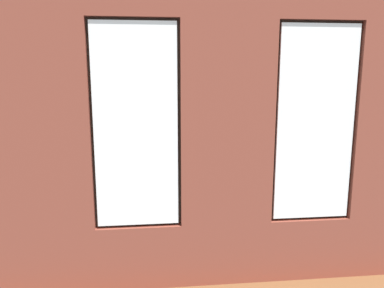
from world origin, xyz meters
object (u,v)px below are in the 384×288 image
(cup_ceramic, at_px, (176,168))
(potted_plant_near_tv, at_px, (39,194))
(candle_jar, at_px, (156,170))
(potted_plant_foreground_right, at_px, (70,143))
(potted_plant_mid_room_small, at_px, (246,164))
(couch_by_window, at_px, (183,229))
(potted_plant_by_left_couch, at_px, (285,160))
(potted_plant_between_couches, at_px, (289,193))
(coffee_table, at_px, (176,173))
(couch_left, at_px, (332,177))
(papasan_chair, at_px, (135,153))
(remote_gray, at_px, (194,167))
(media_console, at_px, (23,194))
(tv_flatscreen, at_px, (20,158))

(cup_ceramic, distance_m, potted_plant_near_tv, 2.57)
(candle_jar, bearing_deg, cup_ceramic, -162.43)
(potted_plant_foreground_right, xyz_separation_m, potted_plant_mid_room_small, (-3.72, 1.40, -0.25))
(couch_by_window, bearing_deg, potted_plant_by_left_couch, -126.52)
(potted_plant_mid_room_small, distance_m, potted_plant_between_couches, 2.86)
(coffee_table, bearing_deg, potted_plant_by_left_couch, -158.81)
(couch_left, xyz_separation_m, potted_plant_near_tv, (4.89, 1.13, 0.22))
(coffee_table, xyz_separation_m, cup_ceramic, (0.00, -0.00, 0.10))
(coffee_table, distance_m, potted_plant_by_left_couch, 2.63)
(coffee_table, relative_size, papasan_chair, 1.09)
(coffee_table, relative_size, remote_gray, 7.55)
(potted_plant_mid_room_small, bearing_deg, couch_left, 149.22)
(media_console, relative_size, potted_plant_near_tv, 1.37)
(media_console, bearing_deg, papasan_chair, -130.87)
(potted_plant_between_couches, bearing_deg, tv_flatscreen, -25.66)
(potted_plant_by_left_couch, bearing_deg, potted_plant_near_tv, 29.30)
(candle_jar, distance_m, potted_plant_between_couches, 2.84)
(coffee_table, height_order, media_console, media_console)
(couch_by_window, bearing_deg, potted_plant_between_couches, -177.88)
(potted_plant_foreground_right, height_order, potted_plant_between_couches, potted_plant_between_couches)
(couch_left, bearing_deg, media_console, -88.72)
(tv_flatscreen, distance_m, potted_plant_between_couches, 4.27)
(potted_plant_mid_room_small, bearing_deg, candle_jar, 16.27)
(coffee_table, distance_m, tv_flatscreen, 2.69)
(remote_gray, bearing_deg, candle_jar, 84.02)
(couch_by_window, xyz_separation_m, papasan_chair, (0.73, -3.94, 0.13))
(candle_jar, distance_m, potted_plant_by_left_couch, 3.04)
(cup_ceramic, bearing_deg, papasan_chair, -60.98)
(media_console, distance_m, potted_plant_by_left_couch, 5.26)
(tv_flatscreen, bearing_deg, potted_plant_near_tv, 119.02)
(papasan_chair, bearing_deg, remote_gray, 131.39)
(couch_by_window, height_order, cup_ceramic, couch_by_window)
(candle_jar, relative_size, potted_plant_between_couches, 0.10)
(couch_by_window, distance_m, papasan_chair, 4.01)
(potted_plant_foreground_right, xyz_separation_m, potted_plant_between_couches, (-3.54, 4.23, 0.06))
(potted_plant_mid_room_small, bearing_deg, potted_plant_foreground_right, -20.64)
(remote_gray, bearing_deg, potted_plant_near_tv, 99.94)
(couch_left, distance_m, papasan_chair, 4.13)
(cup_ceramic, height_order, potted_plant_between_couches, potted_plant_between_couches)
(media_console, distance_m, tv_flatscreen, 0.60)
(couch_by_window, xyz_separation_m, potted_plant_by_left_couch, (-2.53, -3.42, 0.01))
(remote_gray, xyz_separation_m, potted_plant_near_tv, (2.39, 1.71, 0.12))
(potted_plant_near_tv, relative_size, potted_plant_foreground_right, 0.80)
(couch_by_window, xyz_separation_m, potted_plant_between_couches, (-1.34, -0.05, 0.39))
(candle_jar, xyz_separation_m, papasan_chair, (0.43, -1.59, -0.02))
(cup_ceramic, bearing_deg, potted_plant_near_tv, 37.63)
(couch_by_window, height_order, media_console, couch_by_window)
(couch_left, bearing_deg, potted_plant_by_left_couch, -164.13)
(media_console, xyz_separation_m, tv_flatscreen, (0.00, -0.00, 0.60))
(potted_plant_near_tv, height_order, potted_plant_mid_room_small, potted_plant_near_tv)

